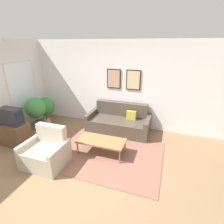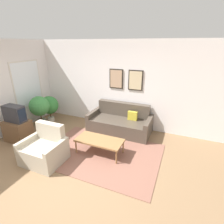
{
  "view_description": "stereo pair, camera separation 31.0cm",
  "coord_description": "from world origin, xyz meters",
  "px_view_note": "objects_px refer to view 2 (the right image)",
  "views": [
    {
      "loc": [
        1.83,
        -2.55,
        2.59
      ],
      "look_at": [
        0.4,
        1.59,
        0.85
      ],
      "focal_mm": 28.0,
      "sensor_mm": 36.0,
      "label": 1
    },
    {
      "loc": [
        2.12,
        -2.44,
        2.59
      ],
      "look_at": [
        0.4,
        1.59,
        0.85
      ],
      "focal_mm": 28.0,
      "sensor_mm": 36.0,
      "label": 2
    }
  ],
  "objects_px": {
    "coffee_table": "(99,141)",
    "potted_plant_tall": "(40,107)",
    "couch": "(120,122)",
    "armchair": "(45,150)",
    "tv": "(14,114)"
  },
  "relations": [
    {
      "from": "coffee_table",
      "to": "potted_plant_tall",
      "type": "height_order",
      "value": "potted_plant_tall"
    },
    {
      "from": "couch",
      "to": "tv",
      "type": "xyz_separation_m",
      "value": [
        -2.44,
        -1.65,
        0.53
      ]
    },
    {
      "from": "potted_plant_tall",
      "to": "couch",
      "type": "bearing_deg",
      "value": 15.75
    },
    {
      "from": "couch",
      "to": "armchair",
      "type": "height_order",
      "value": "armchair"
    },
    {
      "from": "armchair",
      "to": "coffee_table",
      "type": "bearing_deg",
      "value": 13.67
    },
    {
      "from": "coffee_table",
      "to": "potted_plant_tall",
      "type": "bearing_deg",
      "value": 165.92
    },
    {
      "from": "armchair",
      "to": "potted_plant_tall",
      "type": "bearing_deg",
      "value": 113.01
    },
    {
      "from": "couch",
      "to": "tv",
      "type": "bearing_deg",
      "value": -145.96
    },
    {
      "from": "couch",
      "to": "coffee_table",
      "type": "distance_m",
      "value": 1.32
    },
    {
      "from": "coffee_table",
      "to": "potted_plant_tall",
      "type": "distance_m",
      "value": 2.55
    },
    {
      "from": "tv",
      "to": "armchair",
      "type": "distance_m",
      "value": 1.52
    },
    {
      "from": "tv",
      "to": "armchair",
      "type": "relative_size",
      "value": 0.65
    },
    {
      "from": "couch",
      "to": "coffee_table",
      "type": "relative_size",
      "value": 1.64
    },
    {
      "from": "tv",
      "to": "potted_plant_tall",
      "type": "height_order",
      "value": "tv"
    },
    {
      "from": "coffee_table",
      "to": "tv",
      "type": "distance_m",
      "value": 2.45
    }
  ]
}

